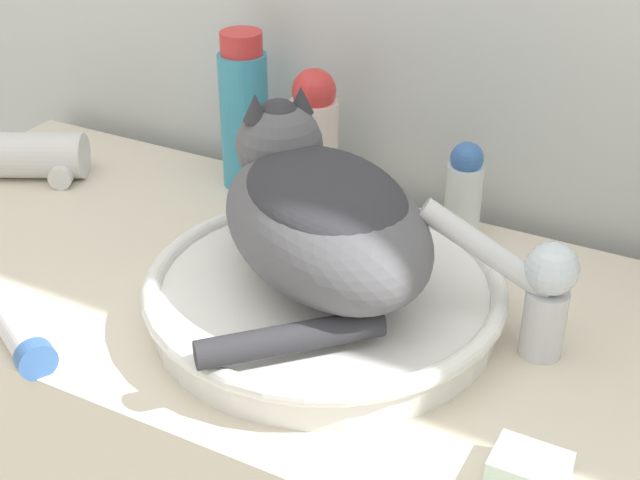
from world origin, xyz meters
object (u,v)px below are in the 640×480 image
cream_tube (15,327)px  lotion_bottle_white (314,137)px  cat (319,211)px  faucet (534,285)px  mouthwash_bottle (244,113)px  hair_dryer (24,156)px  soap_bar (530,469)px  deodorant_stick (464,191)px

cream_tube → lotion_bottle_white: bearing=74.3°
cat → faucet: cat is taller
lotion_bottle_white → mouthwash_bottle: mouthwash_bottle is taller
cream_tube → mouthwash_bottle: bearing=88.2°
cat → lotion_bottle_white: bearing=-23.7°
lotion_bottle_white → hair_dryer: 0.42m
faucet → lotion_bottle_white: bearing=-40.8°
faucet → cream_tube: (-0.47, -0.24, -0.06)m
faucet → soap_bar: faucet is taller
hair_dryer → soap_bar: (0.81, -0.24, -0.02)m
soap_bar → lotion_bottle_white: bearing=137.8°
cat → cream_tube: 0.34m
cat → hair_dryer: 0.55m
mouthwash_bottle → cream_tube: (-0.01, -0.43, -0.09)m
cat → mouthwash_bottle: 0.33m
cream_tube → faucet: bearing=26.4°
faucet → hair_dryer: (-0.75, 0.07, -0.05)m
lotion_bottle_white → hair_dryer: bearing=-162.0°
soap_bar → cat: bearing=153.5°
faucet → deodorant_stick: (-0.14, 0.19, -0.02)m
cream_tube → soap_bar: size_ratio=2.39×
hair_dryer → faucet: bearing=148.0°
faucet → lotion_bottle_white: lotion_bottle_white is taller
deodorant_stick → mouthwash_bottle: size_ratio=0.59×
cat → soap_bar: 0.33m
deodorant_stick → hair_dryer: deodorant_stick is taller
hair_dryer → cream_tube: bearing=105.5°
cat → soap_bar: cat is taller
faucet → cream_tube: 0.53m
deodorant_stick → cream_tube: (-0.33, -0.43, -0.05)m
hair_dryer → soap_bar: bearing=136.3°
cat → soap_bar: (0.28, -0.14, -0.11)m
cream_tube → hair_dryer: 0.41m
hair_dryer → mouthwash_bottle: bearing=176.9°
cat → faucet: bearing=-133.4°
faucet → cream_tube: bearing=14.4°
deodorant_stick → cream_tube: bearing=-127.6°
cream_tube → hair_dryer: bearing=132.6°
lotion_bottle_white → cream_tube: (-0.12, -0.43, -0.07)m
lotion_bottle_white → cream_tube: lotion_bottle_white is taller
mouthwash_bottle → hair_dryer: mouthwash_bottle is taller
deodorant_stick → soap_bar: deodorant_stick is taller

